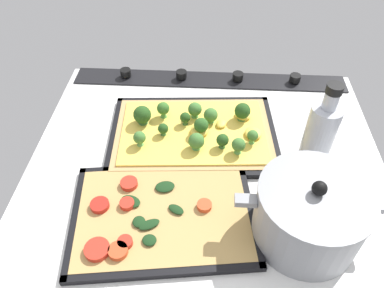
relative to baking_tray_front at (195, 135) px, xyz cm
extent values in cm
cube|color=white|center=(-3.13, 9.50, -1.87)|extent=(74.35, 69.38, 3.00)
cube|color=black|center=(-3.13, -21.69, 0.03)|extent=(71.38, 7.00, 0.80)
cylinder|color=black|center=(-25.44, -21.69, 1.33)|extent=(2.80, 2.80, 1.80)
cylinder|color=black|center=(-10.57, -21.69, 1.33)|extent=(2.80, 2.80, 1.80)
cylinder|color=black|center=(4.30, -21.69, 1.33)|extent=(2.80, 2.80, 1.80)
cylinder|color=black|center=(19.17, -21.69, 1.33)|extent=(2.80, 2.80, 1.80)
cube|color=black|center=(0.00, 0.00, -0.12)|extent=(38.44, 27.57, 0.50)
cube|color=black|center=(0.81, -11.95, 0.28)|extent=(36.82, 3.68, 1.30)
cube|color=black|center=(-0.81, 11.95, 0.28)|extent=(36.82, 3.68, 1.30)
cube|color=black|center=(-17.77, -1.20, 0.28)|extent=(2.89, 25.17, 1.30)
cube|color=black|center=(17.77, 1.20, 0.28)|extent=(2.89, 25.17, 1.30)
cube|color=tan|center=(0.00, 0.00, 0.63)|extent=(35.88, 25.02, 1.00)
cube|color=#EDC64C|center=(0.00, 0.00, 1.33)|extent=(32.98, 22.56, 0.40)
cone|color=#427635|center=(-10.83, -4.36, 2.11)|extent=(1.96, 1.96, 1.16)
sphere|color=#264C1C|center=(-10.83, -4.36, 4.02)|extent=(3.56, 3.56, 3.56)
cone|color=#427635|center=(-6.37, 4.81, 2.07)|extent=(1.43, 1.43, 1.08)
sphere|color=#264C1C|center=(-6.37, 4.81, 3.59)|extent=(2.61, 2.61, 2.61)
cone|color=#68AD54|center=(-12.71, 3.17, 2.15)|extent=(1.31, 1.31, 1.25)
sphere|color=#427533|center=(-12.71, 3.17, 3.67)|extent=(2.38, 2.38, 2.38)
cone|color=#68AD54|center=(-9.63, 6.20, 2.13)|extent=(1.57, 1.57, 1.19)
sphere|color=#427533|center=(-9.63, 6.20, 3.79)|extent=(2.85, 2.85, 2.85)
cone|color=#427635|center=(6.43, 1.67, 1.96)|extent=(1.26, 1.26, 0.86)
sphere|color=#264C1C|center=(6.43, 1.67, 3.26)|extent=(2.30, 2.30, 2.30)
cone|color=#5B9F46|center=(7.04, -4.27, 2.22)|extent=(1.58, 1.58, 1.38)
sphere|color=#386B28|center=(7.04, -4.27, 3.99)|extent=(2.87, 2.87, 2.87)
cone|color=#68AD54|center=(-0.96, 5.44, 1.96)|extent=(1.85, 1.85, 0.86)
sphere|color=#427533|center=(-0.96, 5.44, 3.65)|extent=(3.36, 3.36, 3.36)
cone|color=#68AD54|center=(10.99, 5.12, 2.10)|extent=(1.47, 1.47, 1.13)
sphere|color=#427533|center=(10.99, 5.12, 3.66)|extent=(2.66, 2.66, 2.66)
cone|color=#427635|center=(11.47, -1.93, 1.97)|extent=(2.19, 2.19, 0.87)
sphere|color=#264C1C|center=(11.47, -1.93, 3.89)|extent=(3.98, 3.98, 3.98)
cone|color=#427635|center=(1.90, -2.00, 2.06)|extent=(1.28, 1.28, 1.06)
sphere|color=#264C1C|center=(1.90, -2.00, 3.47)|extent=(2.32, 2.32, 2.32)
cone|color=#68AD54|center=(-0.12, -4.71, 2.05)|extent=(1.73, 1.73, 1.03)
sphere|color=#427533|center=(-0.12, -4.71, 3.73)|extent=(3.14, 3.14, 3.14)
cone|color=#68AD54|center=(-3.75, -3.10, 1.96)|extent=(1.73, 1.73, 0.85)
sphere|color=#427533|center=(-3.75, -3.10, 3.56)|extent=(3.15, 3.15, 3.15)
cone|color=#4D8B3F|center=(-1.76, 0.90, 2.17)|extent=(1.74, 1.74, 1.28)
sphere|color=#2D5B23|center=(-1.76, 0.90, 4.00)|extent=(3.17, 3.17, 3.17)
ellipsoid|color=#EDC64C|center=(-1.43, 0.62, 2.18)|extent=(5.32, 5.54, 1.52)
ellipsoid|color=#EDC64C|center=(-6.20, -2.04, 1.97)|extent=(2.92, 3.39, 1.01)
ellipsoid|color=#EDC64C|center=(-13.12, 0.84, 2.10)|extent=(4.65, 4.75, 1.33)
ellipsoid|color=#EDC64C|center=(-11.15, -5.19, 2.08)|extent=(4.87, 4.79, 1.28)
cube|color=black|center=(4.31, 21.64, -0.12)|extent=(36.05, 28.01, 0.50)
cube|color=black|center=(5.77, 10.37, 0.28)|extent=(33.12, 5.46, 1.30)
cube|color=black|center=(2.85, 32.91, 0.28)|extent=(33.12, 5.46, 1.30)
cube|color=black|center=(-11.58, 19.58, 0.28)|extent=(4.27, 23.89, 1.30)
cube|color=black|center=(20.20, 23.70, 0.28)|extent=(4.27, 23.89, 1.30)
cube|color=tan|center=(4.31, 21.64, 0.58)|extent=(33.36, 25.32, 0.90)
cylinder|color=#B22319|center=(16.04, 21.06, 1.53)|extent=(3.47, 3.47, 1.00)
cylinder|color=#D14723|center=(-2.75, 20.09, 1.53)|extent=(2.74, 2.74, 1.00)
cylinder|color=red|center=(14.40, 29.95, 1.53)|extent=(4.29, 4.29, 1.00)
cylinder|color=#D14723|center=(10.87, 30.01, 1.53)|extent=(3.33, 3.33, 1.00)
cylinder|color=red|center=(9.99, 28.35, 1.53)|extent=(2.61, 2.61, 1.00)
cylinder|color=red|center=(11.56, 15.75, 1.53)|extent=(3.34, 3.34, 1.00)
cylinder|color=red|center=(11.09, 20.50, 1.53)|extent=(2.72, 2.72, 1.00)
ellipsoid|color=#193819|center=(10.55, 19.82, 1.43)|extent=(4.54, 3.86, 0.60)
ellipsoid|color=#193819|center=(1.98, 21.14, 1.43)|extent=(3.59, 3.13, 0.60)
ellipsoid|color=#193819|center=(5.97, 27.66, 1.43)|extent=(2.93, 2.79, 0.60)
ellipsoid|color=#193819|center=(6.43, 24.59, 1.43)|extent=(4.28, 3.47, 0.60)
ellipsoid|color=#193819|center=(4.57, 16.04, 1.43)|extent=(4.26, 3.50, 0.60)
ellipsoid|color=#193819|center=(8.33, 24.13, 1.43)|extent=(2.63, 2.78, 0.60)
cylinder|color=gray|center=(-20.72, 23.68, 5.03)|extent=(18.24, 18.24, 10.79)
cylinder|color=gray|center=(-20.72, 23.68, 10.82)|extent=(18.61, 18.61, 0.80)
sphere|color=black|center=(-20.72, 23.68, 12.42)|extent=(2.40, 2.40, 2.40)
cube|color=gray|center=(-9.80, 23.68, 8.48)|extent=(3.60, 2.00, 1.20)
cylinder|color=#B7BCC6|center=(-24.80, 6.93, 7.19)|extent=(5.96, 5.96, 15.12)
cylinder|color=#B7BCC6|center=(-24.80, 6.93, 16.50)|extent=(2.68, 2.68, 3.50)
cylinder|color=black|center=(-24.80, 6.93, 19.05)|extent=(2.98, 2.98, 1.60)
camera|label=1|loc=(-2.78, 60.18, 57.61)|focal=34.76mm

